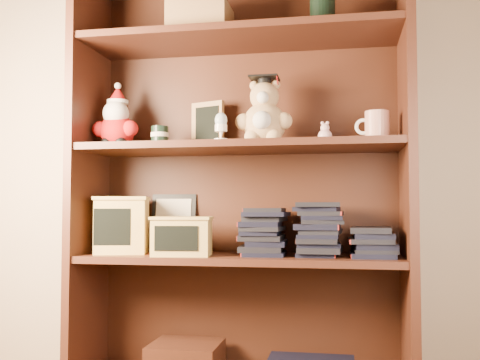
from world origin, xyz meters
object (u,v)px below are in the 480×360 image
object	(u,v)px
grad_teddy_bear	(264,117)
treats_box	(122,225)
teacher_mug	(376,126)
bookcase	(242,192)

from	to	relation	value
grad_teddy_bear	treats_box	size ratio (longest dim) A/B	1.06
teacher_mug	grad_teddy_bear	bearing A→B (deg)	-178.90
teacher_mug	treats_box	world-z (taller)	teacher_mug
grad_teddy_bear	teacher_mug	world-z (taller)	grad_teddy_bear
grad_teddy_bear	teacher_mug	bearing A→B (deg)	1.10
bookcase	treats_box	distance (m)	0.47
bookcase	treats_box	xyz separation A→B (m)	(-0.45, -0.05, -0.12)
bookcase	teacher_mug	world-z (taller)	bookcase
bookcase	grad_teddy_bear	size ratio (longest dim) A/B	6.42
teacher_mug	bookcase	bearing A→B (deg)	174.04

